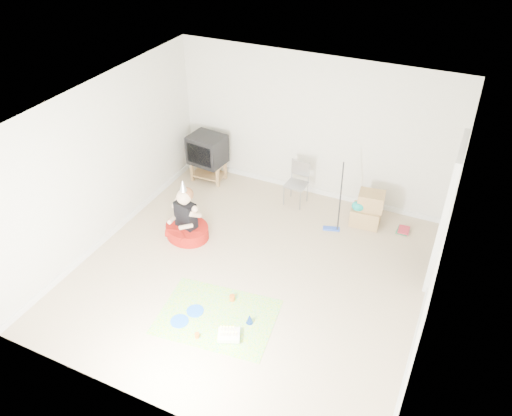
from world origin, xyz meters
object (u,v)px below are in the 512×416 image
at_px(crt_tv, 207,149).
at_px(folding_chair, 296,185).
at_px(tv_stand, 209,169).
at_px(seated_woman, 187,225).
at_px(cardboard_boxes, 367,209).
at_px(birthday_cake, 229,335).

relative_size(crt_tv, folding_chair, 0.79).
bearing_deg(crt_tv, tv_stand, 122.73).
distance_m(tv_stand, seated_woman, 1.80).
height_order(folding_chair, cardboard_boxes, folding_chair).
bearing_deg(tv_stand, cardboard_boxes, -2.45).
relative_size(tv_stand, folding_chair, 0.77).
xyz_separation_m(folding_chair, cardboard_boxes, (1.32, -0.08, -0.10)).
bearing_deg(folding_chair, crt_tv, 178.28).
bearing_deg(birthday_cake, cardboard_boxes, 73.11).
bearing_deg(crt_tv, cardboard_boxes, 3.71).
xyz_separation_m(cardboard_boxes, birthday_cake, (-0.97, -3.20, -0.25)).
bearing_deg(seated_woman, folding_chair, 52.72).
xyz_separation_m(crt_tv, cardboard_boxes, (3.14, -0.13, -0.36)).
bearing_deg(folding_chair, tv_stand, 178.28).
bearing_deg(tv_stand, folding_chair, -1.72).
xyz_separation_m(tv_stand, seated_woman, (0.56, -1.72, 0.00)).
bearing_deg(folding_chair, birthday_cake, -83.95).
relative_size(crt_tv, birthday_cake, 1.82).
xyz_separation_m(tv_stand, cardboard_boxes, (3.14, -0.13, 0.06)).
bearing_deg(tv_stand, birthday_cake, -56.96).
bearing_deg(crt_tv, folding_chair, 4.44).
bearing_deg(cardboard_boxes, tv_stand, 177.55).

